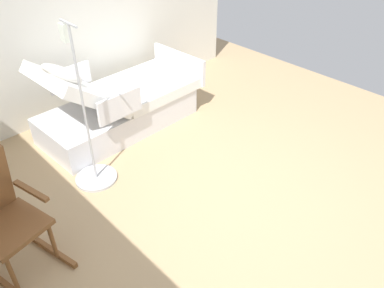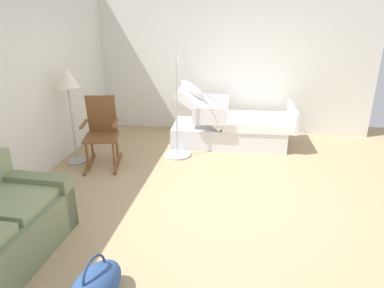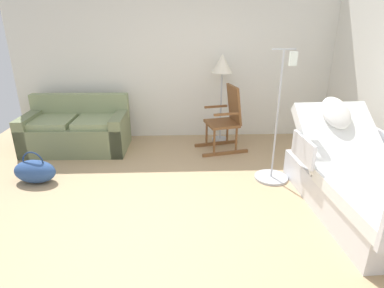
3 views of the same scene
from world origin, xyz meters
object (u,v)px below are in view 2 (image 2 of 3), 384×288
at_px(hospital_bed, 229,127).
at_px(rocking_chair, 102,132).
at_px(duffel_bag, 96,286).
at_px(floor_lamp, 68,84).
at_px(iv_pole, 177,141).

distance_m(hospital_bed, rocking_chair, 2.20).
bearing_deg(duffel_bag, floor_lamp, 29.18).
relative_size(rocking_chair, floor_lamp, 0.71).
bearing_deg(duffel_bag, hospital_bed, -12.36).
bearing_deg(hospital_bed, floor_lamp, 117.66).
distance_m(hospital_bed, floor_lamp, 2.75).
bearing_deg(rocking_chair, hospital_bed, -57.76).
xyz_separation_m(hospital_bed, iv_pole, (-0.68, 0.80, -0.07)).
height_order(rocking_chair, floor_lamp, floor_lamp).
distance_m(floor_lamp, duffel_bag, 3.18).
bearing_deg(iv_pole, duffel_bag, 179.32).
bearing_deg(duffel_bag, rocking_chair, 21.09).
bearing_deg(floor_lamp, hospital_bed, -62.34).
relative_size(floor_lamp, duffel_bag, 2.42).
height_order(duffel_bag, iv_pole, iv_pole).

